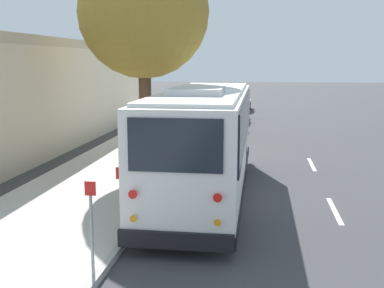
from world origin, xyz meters
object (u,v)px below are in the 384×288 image
street_tree (144,4)px  shuttle_bus (205,137)px  parked_sedan_white (239,103)px  sign_post_far (121,196)px  parked_sedan_gray (232,112)px  sign_post_near (91,221)px  parked_sedan_silver (224,125)px

street_tree → shuttle_bus: bearing=-145.8°
parked_sedan_white → sign_post_far: 29.02m
parked_sedan_gray → sign_post_near: sign_post_near is taller
parked_sedan_silver → sign_post_far: size_ratio=3.11×
sign_post_near → sign_post_far: (2.02, 0.00, -0.09)m
parked_sedan_silver → sign_post_far: 15.37m
shuttle_bus → sign_post_far: shuttle_bus is taller
parked_sedan_silver → sign_post_far: (-15.31, 1.31, 0.29)m
parked_sedan_silver → parked_sedan_white: size_ratio=1.01×
parked_sedan_silver → sign_post_near: 17.39m
parked_sedan_gray → parked_sedan_white: bearing=-0.1°
shuttle_bus → parked_sedan_silver: shuttle_bus is taller
parked_sedan_gray → sign_post_near: size_ratio=2.90×
parked_sedan_silver → street_tree: 9.85m
shuttle_bus → parked_sedan_silver: 11.88m
parked_sedan_silver → street_tree: size_ratio=0.50×
parked_sedan_silver → parked_sedan_gray: size_ratio=0.95×
shuttle_bus → parked_sedan_white: (25.48, 0.05, -1.21)m
shuttle_bus → parked_sedan_silver: bearing=1.6°
shuttle_bus → parked_sedan_gray: (18.37, 0.23, -1.18)m
parked_sedan_white → sign_post_near: sign_post_near is taller
parked_sedan_white → sign_post_near: 31.04m
parked_sedan_gray → sign_post_near: 23.93m
parked_sedan_silver → sign_post_near: size_ratio=2.77×
shuttle_bus → sign_post_far: size_ratio=7.08×
parked_sedan_silver → sign_post_near: (-17.34, 1.31, 0.38)m
street_tree → parked_sedan_white: bearing=-7.2°
parked_sedan_gray → parked_sedan_white: size_ratio=1.06×
shuttle_bus → sign_post_near: size_ratio=6.30×
street_tree → sign_post_near: size_ratio=5.48×
sign_post_near → sign_post_far: 2.03m
sign_post_far → parked_sedan_white: bearing=-3.0°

